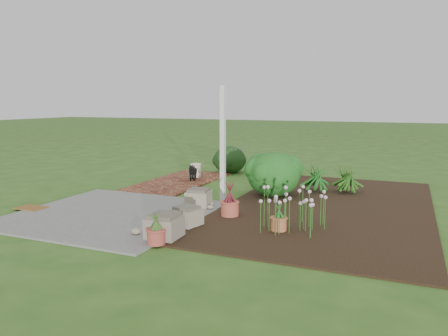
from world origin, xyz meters
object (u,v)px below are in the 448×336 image
at_px(stone_trough_near, 164,227).
at_px(evergreen_shrub, 273,173).
at_px(black_dog, 193,171).
at_px(cream_ceramic_urn, 196,171).

distance_m(stone_trough_near, evergreen_shrub, 3.82).
bearing_deg(black_dog, evergreen_shrub, -34.77).
relative_size(stone_trough_near, evergreen_shrub, 0.41).
distance_m(stone_trough_near, cream_ceramic_urn, 5.54).
bearing_deg(black_dog, cream_ceramic_urn, 91.68).
xyz_separation_m(cream_ceramic_urn, evergreen_shrub, (2.69, -1.41, 0.32)).
bearing_deg(stone_trough_near, evergreen_shrub, 79.95).
relative_size(stone_trough_near, cream_ceramic_urn, 1.32).
distance_m(black_dog, evergreen_shrub, 2.72).
bearing_deg(evergreen_shrub, black_dog, 160.07).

